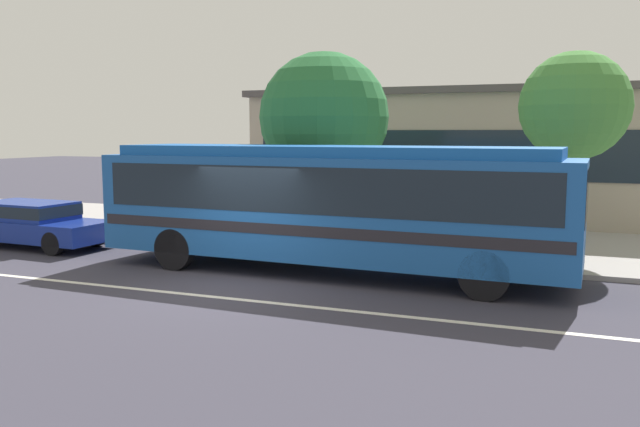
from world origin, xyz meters
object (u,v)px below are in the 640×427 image
Objects in this scene: transit_bus at (330,200)px; street_tree_near_stop at (324,118)px; sedan_behind_bus at (31,222)px; street_tree_mid_block at (575,108)px; pedestrian_waiting_near_sign at (269,213)px; bus_stop_sign at (555,202)px.

street_tree_near_stop reaches higher than transit_bus.
sedan_behind_bus is at bearing -156.93° from street_tree_near_stop.
sedan_behind_bus is 15.21m from street_tree_mid_block.
transit_bus is at bearing -67.32° from street_tree_near_stop.
street_tree_near_stop is at bearing 23.07° from sedan_behind_bus.
transit_bus is 2.14× the size of street_tree_mid_block.
pedestrian_waiting_near_sign is 7.45m from bus_stop_sign.
pedestrian_waiting_near_sign is 0.31× the size of street_tree_mid_block.
street_tree_mid_block is (14.43, 3.64, 3.16)m from sedan_behind_bus.
bus_stop_sign is (7.41, -0.36, 0.62)m from pedestrian_waiting_near_sign.
street_tree_near_stop is (7.75, 3.30, 2.96)m from sedan_behind_bus.
transit_bus is 6.84m from street_tree_mid_block.
sedan_behind_bus is 6.94m from pedestrian_waiting_near_sign.
bus_stop_sign is (14.11, 1.43, 0.96)m from sedan_behind_bus.
street_tree_near_stop is 6.69m from street_tree_mid_block.
pedestrian_waiting_near_sign is 0.30× the size of street_tree_near_stop.
bus_stop_sign reaches higher than pedestrian_waiting_near_sign.
transit_bus reaches higher than pedestrian_waiting_near_sign.
transit_bus reaches higher than bus_stop_sign.
street_tree_mid_block reaches higher than bus_stop_sign.
street_tree_mid_block is (5.19, 3.90, 2.17)m from transit_bus.
street_tree_near_stop is at bearing 112.68° from transit_bus.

